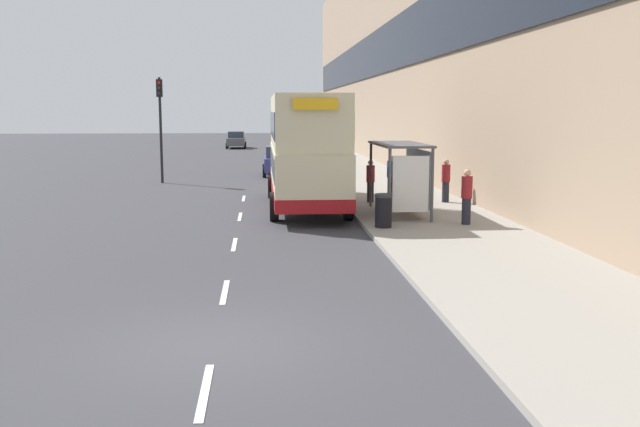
% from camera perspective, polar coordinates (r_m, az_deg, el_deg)
% --- Properties ---
extents(ground_plane, '(220.00, 220.00, 0.00)m').
position_cam_1_polar(ground_plane, '(11.75, -8.48, -10.45)').
color(ground_plane, '#38383D').
extents(pavement, '(5.00, 93.00, 0.14)m').
position_cam_1_polar(pavement, '(50.07, 1.89, 4.02)').
color(pavement, gray).
rests_on(pavement, ground_plane).
extents(terrace_facade, '(3.10, 93.00, 17.33)m').
position_cam_1_polar(terrace_facade, '(50.78, 6.54, 13.73)').
color(terrace_facade, '#9E846B').
rests_on(terrace_facade, ground_plane).
extents(lane_mark_0, '(0.12, 2.00, 0.01)m').
position_cam_1_polar(lane_mark_0, '(9.98, -9.20, -13.87)').
color(lane_mark_0, silver).
rests_on(lane_mark_0, ground_plane).
extents(lane_mark_1, '(0.12, 2.00, 0.01)m').
position_cam_1_polar(lane_mark_1, '(15.04, -7.62, -6.24)').
color(lane_mark_1, silver).
rests_on(lane_mark_1, ground_plane).
extents(lane_mark_2, '(0.12, 2.00, 0.01)m').
position_cam_1_polar(lane_mark_2, '(20.23, -6.86, -2.48)').
color(lane_mark_2, silver).
rests_on(lane_mark_2, ground_plane).
extents(lane_mark_3, '(0.12, 2.00, 0.01)m').
position_cam_1_polar(lane_mark_3, '(25.47, -6.42, -0.26)').
color(lane_mark_3, silver).
rests_on(lane_mark_3, ground_plane).
extents(lane_mark_4, '(0.12, 2.00, 0.01)m').
position_cam_1_polar(lane_mark_4, '(30.75, -6.13, 1.20)').
color(lane_mark_4, silver).
rests_on(lane_mark_4, ground_plane).
extents(bus_shelter, '(1.60, 4.20, 2.48)m').
position_cam_1_polar(bus_shelter, '(24.83, 6.91, 3.86)').
color(bus_shelter, '#4C4C51').
rests_on(bus_shelter, ground_plane).
extents(double_decker_bus_near, '(2.85, 10.13, 4.30)m').
position_cam_1_polar(double_decker_bus_near, '(27.37, -1.16, 5.17)').
color(double_decker_bus_near, beige).
rests_on(double_decker_bus_near, ground_plane).
extents(car_0, '(2.05, 3.85, 1.72)m').
position_cam_1_polar(car_0, '(41.47, -3.21, 4.22)').
color(car_0, navy).
rests_on(car_0, ground_plane).
extents(car_1, '(1.96, 4.52, 1.67)m').
position_cam_1_polar(car_1, '(72.50, -6.72, 5.87)').
color(car_1, '#4C5156').
rests_on(car_1, ground_plane).
extents(pedestrian_at_shelter, '(0.35, 0.35, 1.77)m').
position_cam_1_polar(pedestrian_at_shelter, '(23.15, 11.65, 1.36)').
color(pedestrian_at_shelter, '#23232D').
rests_on(pedestrian_at_shelter, ground_plane).
extents(pedestrian_1, '(0.34, 0.34, 1.72)m').
position_cam_1_polar(pedestrian_1, '(28.65, 10.03, 2.64)').
color(pedestrian_1, '#23232D').
rests_on(pedestrian_1, ground_plane).
extents(pedestrian_2, '(0.33, 0.33, 1.68)m').
position_cam_1_polar(pedestrian_2, '(28.30, 4.06, 2.64)').
color(pedestrian_2, '#23232D').
rests_on(pedestrian_2, ground_plane).
extents(pedestrian_3, '(0.34, 0.34, 1.74)m').
position_cam_1_polar(pedestrian_3, '(30.13, 5.69, 3.02)').
color(pedestrian_3, '#23232D').
rests_on(pedestrian_3, ground_plane).
extents(litter_bin, '(0.55, 0.55, 1.05)m').
position_cam_1_polar(litter_bin, '(22.21, 5.10, 0.24)').
color(litter_bin, black).
rests_on(litter_bin, ground_plane).
extents(traffic_light_far_kerb, '(0.30, 0.32, 5.44)m').
position_cam_1_polar(traffic_light_far_kerb, '(37.93, -12.67, 7.86)').
color(traffic_light_far_kerb, black).
rests_on(traffic_light_far_kerb, ground_plane).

